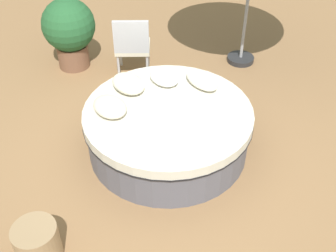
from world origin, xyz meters
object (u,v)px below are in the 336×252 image
planter (69,29)px  patio_chair (132,44)px  round_bed (168,129)px  throw_pillow_1 (164,77)px  throw_pillow_3 (110,106)px  throw_pillow_2 (128,83)px  throw_pillow_0 (202,80)px  side_table (38,244)px

planter → patio_chair: bearing=37.9°
patio_chair → planter: planter is taller
round_bed → throw_pillow_1: throw_pillow_1 is taller
throw_pillow_3 → patio_chair: (-1.32, 1.12, -0.12)m
round_bed → patio_chair: bearing=162.1°
round_bed → throw_pillow_2: bearing=-167.2°
round_bed → patio_chair: (-1.70, 0.55, 0.25)m
throw_pillow_0 → throw_pillow_3: throw_pillow_0 is taller
round_bed → side_table: round_bed is taller
throw_pillow_0 → patio_chair: size_ratio=0.53×
throw_pillow_0 → throw_pillow_2: throw_pillow_2 is taller
throw_pillow_3 → throw_pillow_2: bearing=123.3°
throw_pillow_0 → side_table: 2.73m
throw_pillow_2 → planter: (-1.86, 0.06, -0.04)m
throw_pillow_1 → throw_pillow_2: size_ratio=0.88×
side_table → throw_pillow_0: bearing=106.1°
throw_pillow_2 → round_bed: bearing=12.8°
round_bed → throw_pillow_2: (-0.65, -0.15, 0.38)m
patio_chair → side_table: patio_chair is taller
throw_pillow_3 → side_table: bearing=-55.3°
planter → side_table: bearing=-30.9°
round_bed → throw_pillow_0: size_ratio=3.89×
planter → side_table: planter is taller
throw_pillow_0 → planter: 2.45m
throw_pillow_1 → side_table: size_ratio=1.00×
throw_pillow_2 → throw_pillow_3: bearing=-56.7°
patio_chair → side_table: 3.38m
throw_pillow_1 → throw_pillow_2: (-0.13, -0.46, 0.01)m
side_table → throw_pillow_3: bearing=124.7°
throw_pillow_1 → planter: planter is taller
round_bed → throw_pillow_0: bearing=105.2°
throw_pillow_0 → throw_pillow_3: bearing=-99.1°
throw_pillow_2 → side_table: (1.22, -1.78, -0.47)m
round_bed → throw_pillow_1: size_ratio=4.62×
round_bed → throw_pillow_0: throw_pillow_0 is taller
round_bed → throw_pillow_3: throw_pillow_3 is taller
patio_chair → throw_pillow_3: bearing=-95.5°
throw_pillow_2 → side_table: bearing=-55.7°
throw_pillow_3 → side_table: throw_pillow_3 is taller
throw_pillow_3 → planter: planter is taller
round_bed → patio_chair: 1.80m
throw_pillow_2 → planter: bearing=178.1°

